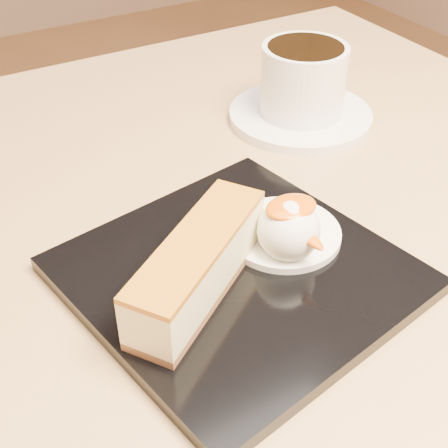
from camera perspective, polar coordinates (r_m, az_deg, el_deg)
table at (r=0.62m, az=2.22°, el=-11.60°), size 0.80×0.80×0.72m
dessert_plate at (r=0.46m, az=1.25°, el=-4.67°), size 0.26×0.26×0.01m
cheesecake at (r=0.43m, az=-2.39°, el=-3.79°), size 0.14×0.11×0.05m
cream_smear at (r=0.49m, az=5.40°, el=-0.84°), size 0.09×0.09×0.01m
ice_cream_scoop at (r=0.46m, az=5.94°, el=-0.54°), size 0.05×0.05×0.05m
mango_sauce at (r=0.45m, az=6.15°, el=1.55°), size 0.04×0.03×0.01m
mint_sprig at (r=0.49m, az=0.93°, el=0.03°), size 0.03×0.02×0.00m
saucer at (r=0.67m, az=6.98°, el=9.82°), size 0.15×0.15×0.01m
coffee_cup at (r=0.66m, az=7.36°, el=13.11°), size 0.11×0.09×0.07m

